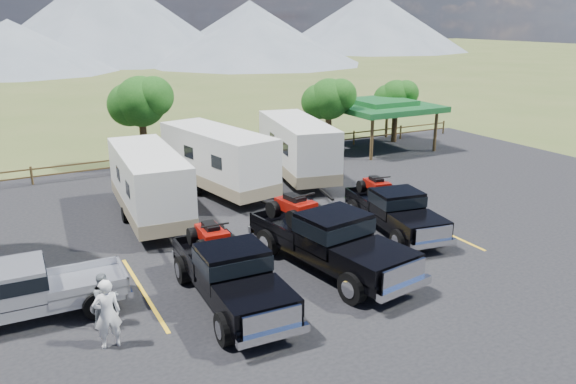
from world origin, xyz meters
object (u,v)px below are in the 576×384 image
trailer_center (218,160)px  trailer_right (297,149)px  rig_center (328,238)px  person_a (107,314)px  rig_right (394,208)px  person_b (105,300)px  pickup_silver (25,291)px  rig_left (230,271)px  trailer_left (149,185)px  pavilion (381,106)px

trailer_center → trailer_right: size_ratio=0.99×
rig_center → person_a: (-7.59, -1.42, -0.14)m
rig_right → person_b: 11.89m
person_b → pickup_silver: bearing=127.3°
pickup_silver → rig_left: bearing=73.8°
rig_left → person_b: rig_left is taller
rig_left → trailer_right: size_ratio=0.70×
pickup_silver → rig_center: bearing=84.8°
rig_center → rig_right: rig_center is taller
trailer_center → person_b: (-7.34, -10.18, -0.84)m
rig_right → trailer_center: 9.20m
trailer_left → person_a: bearing=-107.6°
rig_right → trailer_center: bearing=127.4°
pavilion → trailer_left: (-17.01, -6.67, -1.18)m
trailer_center → person_a: bearing=-134.0°
trailer_right → pickup_silver: (-13.86, -9.13, -0.76)m
person_a → person_b: 1.13m
rig_left → trailer_right: 13.76m
rig_center → person_b: bearing=173.8°
pickup_silver → person_b: (1.90, -1.43, -0.09)m
pavilion → rig_left: size_ratio=0.98×
rig_right → person_b: bearing=-160.7°
trailer_left → trailer_center: trailer_center is taller
rig_center → pickup_silver: rig_center is taller
person_b → rig_left: bearing=-21.0°
rig_left → pickup_silver: size_ratio=1.11×
pavilion → rig_center: size_ratio=0.87×
pickup_silver → person_b: bearing=54.6°
rig_center → person_a: rig_center is taller
pavilion → rig_center: (-12.94, -14.20, -1.64)m
rig_center → trailer_right: bearing=57.6°
pavilion → person_b: size_ratio=3.91×
pavilion → rig_right: (-8.69, -12.41, -1.82)m
pickup_silver → trailer_right: bearing=125.0°
trailer_center → trailer_right: (4.62, 0.38, 0.01)m
rig_center → trailer_right: (4.51, 10.24, 0.54)m
pavilion → person_b: bearing=-144.5°
trailer_right → pickup_silver: size_ratio=1.59×
person_a → pavilion: bearing=-143.3°
pickup_silver → person_a: size_ratio=2.96×
trailer_left → person_b: size_ratio=5.47×
rig_center → pickup_silver: size_ratio=1.25×
pavilion → rig_left: pavilion is taller
rig_right → trailer_left: (-8.32, 5.75, 0.64)m
pickup_silver → person_b: pickup_silver is taller
rig_center → rig_right: 4.61m
trailer_left → pickup_silver: bearing=-125.6°
rig_center → rig_right: (4.25, 1.79, -0.18)m
rig_center → person_a: size_ratio=3.69×
rig_center → rig_right: size_ratio=1.19×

